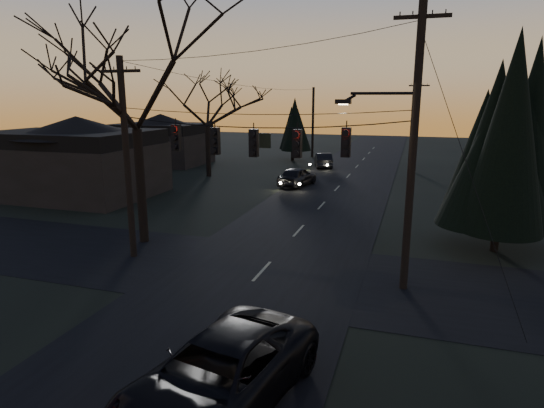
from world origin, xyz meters
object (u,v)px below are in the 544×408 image
(utility_pole_far_r, at_px, (413,172))
(utility_pole_far_l, at_px, (312,157))
(evergreen_right, at_px, (506,142))
(sedan_oncoming_b, at_px, (323,160))
(utility_pole_right, at_px, (403,288))
(bare_tree_left, at_px, (134,80))
(suv_near, at_px, (219,375))
(sedan_oncoming_a, at_px, (297,177))
(utility_pole_left, at_px, (134,256))

(utility_pole_far_r, xyz_separation_m, utility_pole_far_l, (-11.50, 8.00, 0.00))
(evergreen_right, relative_size, sedan_oncoming_b, 2.00)
(utility_pole_right, bearing_deg, bare_tree_left, 170.69)
(utility_pole_right, relative_size, bare_tree_left, 0.92)
(utility_pole_right, distance_m, utility_pole_far_r, 28.00)
(utility_pole_far_r, xyz_separation_m, sedan_oncoming_b, (-8.70, 0.49, 0.72))
(suv_near, bearing_deg, utility_pole_right, 76.57)
(utility_pole_far_l, distance_m, sedan_oncoming_b, 8.05)
(utility_pole_right, bearing_deg, utility_pole_far_r, 90.00)
(sedan_oncoming_b, bearing_deg, evergreen_right, 102.16)
(sedan_oncoming_a, bearing_deg, utility_pole_far_r, -121.07)
(utility_pole_right, bearing_deg, sedan_oncoming_a, 115.72)
(utility_pole_right, height_order, bare_tree_left, bare_tree_left)
(utility_pole_left, xyz_separation_m, sedan_oncoming_a, (2.80, 18.06, 0.76))
(sedan_oncoming_b, bearing_deg, utility_pole_left, 67.86)
(utility_pole_far_r, distance_m, bare_tree_left, 29.73)
(sedan_oncoming_a, bearing_deg, utility_pole_far_l, -71.00)
(utility_pole_far_l, bearing_deg, suv_near, -80.04)
(utility_pole_right, relative_size, sedan_oncoming_a, 2.24)
(utility_pole_right, xyz_separation_m, evergreen_right, (3.82, 5.60, 4.96))
(utility_pole_far_r, xyz_separation_m, suv_near, (-3.76, -36.08, 0.80))
(sedan_oncoming_a, height_order, sedan_oncoming_b, sedan_oncoming_a)
(utility_pole_far_l, xyz_separation_m, sedan_oncoming_a, (2.80, -17.94, 0.76))
(utility_pole_right, height_order, sedan_oncoming_b, utility_pole_right)
(evergreen_right, bearing_deg, utility_pole_far_r, 99.68)
(utility_pole_far_r, relative_size, bare_tree_left, 0.78)
(suv_near, bearing_deg, sedan_oncoming_a, 112.20)
(evergreen_right, xyz_separation_m, suv_near, (-7.58, -13.68, -4.16))
(utility_pole_left, height_order, utility_pole_far_l, utility_pole_left)
(utility_pole_far_l, relative_size, bare_tree_left, 0.73)
(utility_pole_far_l, bearing_deg, sedan_oncoming_a, -81.13)
(bare_tree_left, distance_m, sedan_oncoming_a, 17.81)
(sedan_oncoming_a, bearing_deg, utility_pole_left, 91.31)
(utility_pole_left, bearing_deg, utility_pole_far_r, 67.67)
(utility_pole_left, distance_m, sedan_oncoming_b, 28.63)
(bare_tree_left, bearing_deg, suv_near, -49.88)
(utility_pole_far_l, xyz_separation_m, bare_tree_left, (-0.76, -33.99, 7.61))
(utility_pole_left, height_order, utility_pole_far_r, same)
(utility_pole_left, relative_size, evergreen_right, 0.97)
(utility_pole_left, relative_size, sedan_oncoming_b, 1.95)
(evergreen_right, distance_m, suv_near, 16.18)
(utility_pole_right, distance_m, utility_pole_far_l, 37.79)
(evergreen_right, bearing_deg, utility_pole_far_l, 116.75)
(utility_pole_right, distance_m, suv_near, 8.95)
(utility_pole_far_r, distance_m, sedan_oncoming_a, 13.23)
(evergreen_right, height_order, suv_near, evergreen_right)
(suv_near, distance_m, sedan_oncoming_b, 36.90)
(utility_pole_right, relative_size, sedan_oncoming_b, 2.29)
(sedan_oncoming_b, bearing_deg, bare_tree_left, 65.82)
(bare_tree_left, height_order, sedan_oncoming_a, bare_tree_left)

